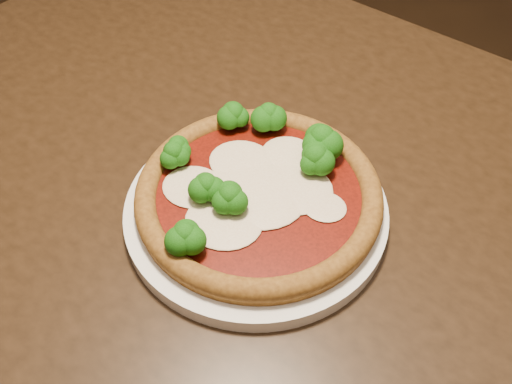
% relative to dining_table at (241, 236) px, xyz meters
% --- Properties ---
extents(floor, '(4.00, 4.00, 0.00)m').
position_rel_dining_table_xyz_m(floor, '(0.08, 0.16, -0.66)').
color(floor, black).
rests_on(floor, ground).
extents(dining_table, '(1.34, 1.16, 0.75)m').
position_rel_dining_table_xyz_m(dining_table, '(0.00, 0.00, 0.00)').
color(dining_table, black).
rests_on(dining_table, floor).
extents(plate, '(0.29, 0.29, 0.02)m').
position_rel_dining_table_xyz_m(plate, '(0.04, -0.03, 0.10)').
color(plate, white).
rests_on(plate, dining_table).
extents(pizza, '(0.27, 0.27, 0.06)m').
position_rel_dining_table_xyz_m(pizza, '(0.03, -0.02, 0.13)').
color(pizza, brown).
rests_on(pizza, plate).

